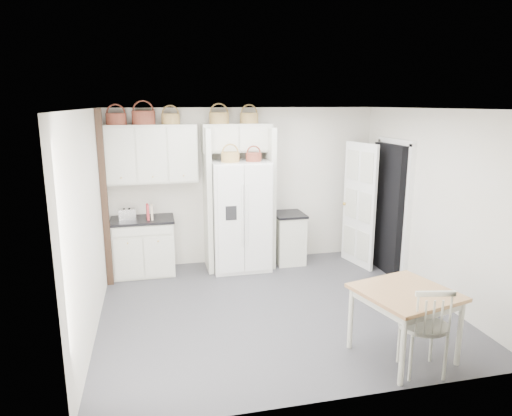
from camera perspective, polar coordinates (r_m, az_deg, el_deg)
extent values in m
plane|color=#414045|center=(6.24, 2.34, -12.34)|extent=(4.50, 4.50, 0.00)
plane|color=white|center=(5.64, 2.58, 12.27)|extent=(4.50, 4.50, 0.00)
plane|color=beige|center=(7.71, -1.48, 2.75)|extent=(4.50, 0.00, 4.50)
plane|color=beige|center=(5.66, -20.11, -1.83)|extent=(0.00, 4.00, 4.00)
plane|color=beige|center=(6.75, 21.21, 0.39)|extent=(0.00, 4.00, 4.00)
cube|color=white|center=(7.41, -2.03, -0.93)|extent=(0.92, 0.74, 1.78)
cube|color=beige|center=(7.48, -13.84, -4.80)|extent=(0.93, 0.59, 0.87)
cube|color=beige|center=(7.81, 4.09, -3.87)|extent=(0.47, 0.56, 0.82)
cube|color=#A57148|center=(5.25, 17.95, -13.59)|extent=(1.09, 1.09, 0.75)
cube|color=beige|center=(4.99, 20.21, -13.63)|extent=(0.57, 0.53, 1.00)
cube|color=black|center=(7.36, -14.03, -1.44)|extent=(0.97, 0.63, 0.04)
cube|color=black|center=(7.69, 4.14, -0.80)|extent=(0.50, 0.60, 0.04)
cube|color=silver|center=(7.31, -15.83, -0.78)|extent=(0.27, 0.18, 0.18)
cube|color=#BC2F34|center=(7.25, -13.38, -0.49)|extent=(0.05, 0.16, 0.24)
cube|color=beige|center=(7.25, -12.88, -0.52)|extent=(0.03, 0.15, 0.23)
cylinder|color=#5B291F|center=(7.29, -17.07, 10.59)|extent=(0.30, 0.30, 0.17)
cylinder|color=#5B291F|center=(7.27, -13.88, 10.91)|extent=(0.35, 0.35, 0.20)
cylinder|color=olive|center=(7.28, -10.62, 10.90)|extent=(0.28, 0.28, 0.16)
cylinder|color=olive|center=(7.35, -4.64, 11.15)|extent=(0.32, 0.32, 0.18)
cylinder|color=olive|center=(7.44, -0.87, 11.17)|extent=(0.29, 0.29, 0.17)
cylinder|color=olive|center=(7.11, -3.23, 6.37)|extent=(0.28, 0.28, 0.15)
cylinder|color=#5B291F|center=(7.19, -0.30, 6.38)|extent=(0.25, 0.25, 0.13)
cube|color=beige|center=(7.31, -12.92, 6.62)|extent=(1.40, 0.34, 0.90)
cube|color=beige|center=(7.41, -2.41, 8.76)|extent=(1.12, 0.34, 0.45)
cube|color=beige|center=(7.35, -6.06, 0.98)|extent=(0.08, 0.60, 2.30)
cube|color=beige|center=(7.53, 1.66, 1.34)|extent=(0.08, 0.60, 2.30)
cube|color=#311B14|center=(6.96, -18.41, 0.97)|extent=(0.09, 0.09, 2.60)
cube|color=black|center=(7.59, 16.30, -0.06)|extent=(0.18, 0.85, 2.05)
cube|color=white|center=(7.71, 12.76, 0.35)|extent=(0.21, 0.79, 2.05)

